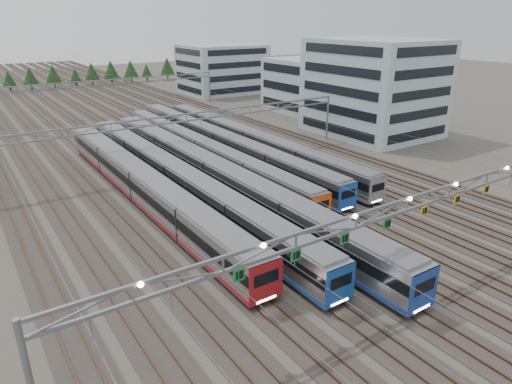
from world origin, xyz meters
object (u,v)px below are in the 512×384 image
train_a (143,185)px  train_f (250,141)px  train_e (221,142)px  gantry_mid (187,124)px  train_d (203,150)px  train_c (214,175)px  depot_bldg_mid (304,85)px  gantry_near (407,208)px  depot_bldg_north (222,69)px  gantry_far (99,87)px  depot_bldg_south (374,87)px  train_b (176,178)px

train_a → train_f: (22.50, 10.83, -0.19)m
train_a → train_e: train_a is taller
train_a → train_e: (18.00, 12.54, -0.16)m
train_f → gantry_mid: size_ratio=0.98×
train_d → train_e: 5.00m
train_c → depot_bldg_mid: (44.39, 36.13, 3.70)m
gantry_near → depot_bldg_north: 106.52m
gantry_far → depot_bldg_south: (38.39, -45.94, 2.34)m
train_b → train_d: train_b is taller
train_a → train_d: size_ratio=0.95×
train_f → gantry_far: size_ratio=0.98×
gantry_near → train_b: bearing=102.7°
train_b → gantry_near: (6.70, -29.75, 4.90)m
gantry_far → depot_bldg_south: 59.92m
gantry_far → train_e: bearing=-81.1°
train_b → gantry_far: bearing=83.0°
gantry_far → depot_bldg_mid: (42.14, -21.06, -0.40)m
train_d → train_e: train_e is taller
depot_bldg_north → gantry_far: bearing=-160.9°
train_b → train_e: size_ratio=1.03×
train_b → depot_bldg_south: size_ratio=2.71×
train_a → depot_bldg_mid: bearing=33.0°
train_f → depot_bldg_north: size_ratio=2.51×
train_b → gantry_mid: gantry_mid is taller
train_a → depot_bldg_mid: (53.39, 34.63, 3.72)m
train_e → depot_bldg_mid: bearing=32.0°
train_e → gantry_mid: 8.20m
train_c → depot_bldg_south: 42.66m
depot_bldg_mid → train_d: bearing=-148.7°
train_c → gantry_far: gantry_far is taller
gantry_near → train_e: bearing=80.8°
gantry_far → depot_bldg_north: bearing=19.1°
train_b → gantry_far: (6.75, 55.37, 4.20)m
gantry_mid → train_e: bearing=15.3°
train_a → gantry_near: 31.85m
gantry_near → gantry_mid: bearing=89.9°
train_f → train_a: bearing=-154.3°
train_c → gantry_mid: 13.06m
train_f → gantry_mid: gantry_mid is taller
depot_bldg_south → train_e: bearing=175.0°
gantry_near → gantry_mid: size_ratio=1.00×
train_e → train_a: bearing=-145.1°
train_e → gantry_near: (-6.80, -41.97, 4.97)m
depot_bldg_mid → gantry_far: bearing=153.4°
depot_bldg_mid → depot_bldg_north: bearing=94.0°
depot_bldg_north → train_d: bearing=-122.4°
train_a → gantry_far: 56.96m
train_e → depot_bldg_mid: size_ratio=3.63×
train_c → depot_bldg_mid: 57.35m
gantry_near → gantry_far: gantry_near is taller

